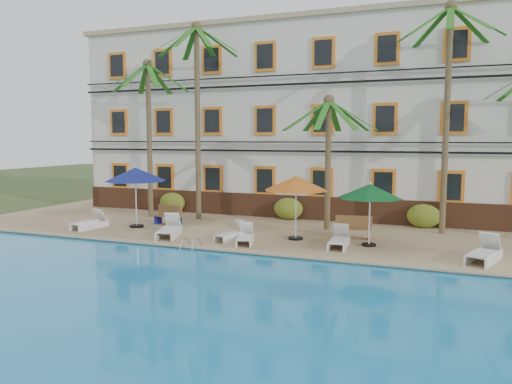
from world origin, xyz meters
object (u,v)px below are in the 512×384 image
at_px(lounger_c, 234,234).
at_px(palm_b, 197,97).
at_px(palm_d, 448,90).
at_px(bench_left, 169,215).
at_px(umbrella_red, 296,184).
at_px(lounger_a, 90,222).
at_px(umbrella_green, 370,192).
at_px(lounger_f, 484,253).
at_px(pool_ladder, 191,248).
at_px(lounger_d, 245,237).
at_px(lounger_b, 169,229).
at_px(lounger_e, 339,240).
at_px(palm_c, 328,141).
at_px(bench_right, 353,227).
at_px(umbrella_blue, 135,175).
at_px(palm_a, 149,117).

bearing_deg(lounger_c, palm_b, 132.43).
relative_size(palm_d, bench_left, 6.22).
height_order(umbrella_red, lounger_a, umbrella_red).
relative_size(palm_b, umbrella_green, 3.99).
height_order(lounger_f, pool_ladder, lounger_f).
distance_m(palm_d, lounger_d, 10.49).
relative_size(palm_d, lounger_f, 4.67).
height_order(lounger_b, lounger_e, lounger_b).
distance_m(palm_c, pool_ladder, 7.86).
height_order(lounger_c, bench_right, bench_right).
xyz_separation_m(lounger_b, bench_right, (7.22, 2.40, 0.17)).
bearing_deg(lounger_d, palm_c, 60.43).
bearing_deg(palm_c, bench_right, -47.18).
bearing_deg(lounger_b, pool_ladder, -40.43).
xyz_separation_m(palm_b, umbrella_blue, (-1.61, -3.07, -3.71)).
distance_m(palm_d, umbrella_green, 6.01).
distance_m(lounger_d, lounger_f, 8.54).
height_order(palm_b, lounger_b, palm_b).
distance_m(umbrella_red, pool_ladder, 4.93).
height_order(lounger_b, lounger_c, lounger_b).
height_order(lounger_d, lounger_f, lounger_f).
bearing_deg(lounger_b, palm_c, 34.34).
distance_m(palm_b, lounger_a, 7.93).
relative_size(umbrella_blue, pool_ladder, 3.83).
bearing_deg(lounger_f, palm_b, 161.59).
xyz_separation_m(palm_b, lounger_a, (-3.39, -4.12, -5.86)).
xyz_separation_m(lounger_f, bench_left, (-13.49, 2.28, 0.17)).
bearing_deg(lounger_e, umbrella_blue, 175.31).
xyz_separation_m(umbrella_red, lounger_c, (-2.28, -1.07, -2.03)).
height_order(palm_c, palm_d, palm_d).
distance_m(lounger_b, lounger_e, 7.08).
height_order(palm_d, lounger_d, palm_d).
height_order(bench_left, pool_ladder, bench_left).
distance_m(palm_c, lounger_c, 5.99).
bearing_deg(palm_b, lounger_f, -18.41).
xyz_separation_m(lounger_c, pool_ladder, (-0.92, -1.91, -0.25)).
height_order(lounger_b, lounger_d, lounger_b).
relative_size(palm_a, umbrella_green, 3.30).
xyz_separation_m(palm_b, lounger_e, (8.02, -3.86, -5.86)).
xyz_separation_m(palm_b, umbrella_red, (6.06, -3.07, -3.86)).
xyz_separation_m(palm_b, umbrella_green, (9.03, -3.22, -4.05)).
relative_size(palm_b, lounger_b, 4.64).
distance_m(palm_b, lounger_b, 7.39).
relative_size(palm_a, palm_c, 1.35).
relative_size(lounger_c, lounger_d, 1.00).
height_order(palm_b, lounger_e, palm_b).
distance_m(palm_d, pool_ladder, 12.47).
bearing_deg(lounger_e, palm_b, 154.31).
xyz_separation_m(palm_d, umbrella_red, (-5.52, -3.50, -3.84)).
bearing_deg(lounger_e, lounger_a, -178.68).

